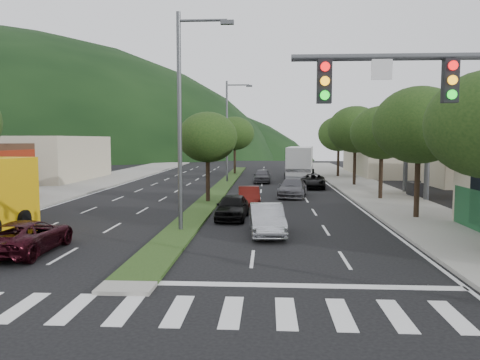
# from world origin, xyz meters

# --- Properties ---
(ground) EXTENTS (160.00, 160.00, 0.00)m
(ground) POSITION_xyz_m (0.00, 0.00, 0.00)
(ground) COLOR black
(ground) RESTS_ON ground
(sidewalk_right) EXTENTS (5.00, 90.00, 0.15)m
(sidewalk_right) POSITION_xyz_m (12.50, 25.00, 0.07)
(sidewalk_right) COLOR gray
(sidewalk_right) RESTS_ON ground
(sidewalk_left) EXTENTS (6.00, 90.00, 0.15)m
(sidewalk_left) POSITION_xyz_m (-13.00, 25.00, 0.07)
(sidewalk_left) COLOR gray
(sidewalk_left) RESTS_ON ground
(median) EXTENTS (1.60, 56.00, 0.12)m
(median) POSITION_xyz_m (0.00, 28.00, 0.06)
(median) COLOR #223C16
(median) RESTS_ON ground
(crosswalk) EXTENTS (19.00, 2.20, 0.01)m
(crosswalk) POSITION_xyz_m (0.00, -2.00, 0.01)
(crosswalk) COLOR silver
(crosswalk) RESTS_ON ground
(traffic_signal) EXTENTS (6.12, 0.40, 7.00)m
(traffic_signal) POSITION_xyz_m (9.03, -1.54, 4.65)
(traffic_signal) COLOR #47494C
(traffic_signal) RESTS_ON ground
(gas_canopy) EXTENTS (12.20, 8.20, 5.25)m
(gas_canopy) POSITION_xyz_m (19.00, 22.00, 4.65)
(gas_canopy) COLOR silver
(gas_canopy) RESTS_ON ground
(bldg_left_far) EXTENTS (9.00, 14.00, 4.60)m
(bldg_left_far) POSITION_xyz_m (-19.00, 34.00, 2.30)
(bldg_left_far) COLOR beige
(bldg_left_far) RESTS_ON ground
(bldg_right_far) EXTENTS (10.00, 16.00, 5.20)m
(bldg_right_far) POSITION_xyz_m (19.50, 44.00, 2.60)
(bldg_right_far) COLOR beige
(bldg_right_far) RESTS_ON ground
(tree_r_b) EXTENTS (4.80, 4.80, 6.94)m
(tree_r_b) POSITION_xyz_m (12.00, 12.00, 5.04)
(tree_r_b) COLOR black
(tree_r_b) RESTS_ON sidewalk_right
(tree_r_c) EXTENTS (4.40, 4.40, 6.48)m
(tree_r_c) POSITION_xyz_m (12.00, 20.00, 4.75)
(tree_r_c) COLOR black
(tree_r_c) RESTS_ON sidewalk_right
(tree_r_d) EXTENTS (5.00, 5.00, 7.17)m
(tree_r_d) POSITION_xyz_m (12.00, 30.00, 5.18)
(tree_r_d) COLOR black
(tree_r_d) RESTS_ON sidewalk_right
(tree_r_e) EXTENTS (4.60, 4.60, 6.71)m
(tree_r_e) POSITION_xyz_m (12.00, 40.00, 4.89)
(tree_r_e) COLOR black
(tree_r_e) RESTS_ON sidewalk_right
(tree_med_near) EXTENTS (4.00, 4.00, 6.02)m
(tree_med_near) POSITION_xyz_m (0.00, 18.00, 4.43)
(tree_med_near) COLOR black
(tree_med_near) RESTS_ON median
(tree_med_far) EXTENTS (4.80, 4.80, 6.94)m
(tree_med_far) POSITION_xyz_m (0.00, 44.00, 5.01)
(tree_med_far) COLOR black
(tree_med_far) RESTS_ON median
(streetlight_near) EXTENTS (2.60, 0.25, 10.00)m
(streetlight_near) POSITION_xyz_m (0.21, 8.00, 5.58)
(streetlight_near) COLOR #47494C
(streetlight_near) RESTS_ON ground
(streetlight_mid) EXTENTS (2.60, 0.25, 10.00)m
(streetlight_mid) POSITION_xyz_m (0.21, 33.00, 5.58)
(streetlight_mid) COLOR #47494C
(streetlight_mid) RESTS_ON ground
(sedan_silver) EXTENTS (1.78, 4.27, 1.37)m
(sedan_silver) POSITION_xyz_m (4.01, 7.54, 0.69)
(sedan_silver) COLOR #9FA2A6
(sedan_silver) RESTS_ON ground
(suv_maroon) EXTENTS (2.09, 4.53, 1.26)m
(suv_maroon) POSITION_xyz_m (-5.05, 3.66, 0.63)
(suv_maroon) COLOR black
(suv_maroon) RESTS_ON ground
(car_queue_a) EXTENTS (1.78, 4.00, 1.34)m
(car_queue_a) POSITION_xyz_m (2.15, 11.56, 0.67)
(car_queue_a) COLOR black
(car_queue_a) RESTS_ON ground
(car_queue_b) EXTENTS (2.60, 5.03, 1.39)m
(car_queue_b) POSITION_xyz_m (5.91, 21.56, 0.70)
(car_queue_b) COLOR #4A4A4F
(car_queue_b) RESTS_ON ground
(car_queue_c) EXTENTS (1.60, 3.89, 1.25)m
(car_queue_c) POSITION_xyz_m (2.84, 16.56, 0.63)
(car_queue_c) COLOR #51110D
(car_queue_c) RESTS_ON ground
(car_queue_d) EXTENTS (2.46, 4.63, 1.24)m
(car_queue_d) POSITION_xyz_m (8.04, 27.85, 0.62)
(car_queue_d) COLOR black
(car_queue_d) RESTS_ON ground
(car_queue_e) EXTENTS (1.70, 4.06, 1.37)m
(car_queue_e) POSITION_xyz_m (3.50, 32.85, 0.69)
(car_queue_e) COLOR #4B4A4F
(car_queue_e) RESTS_ON ground
(motorhome) EXTENTS (3.71, 9.25, 3.46)m
(motorhome) POSITION_xyz_m (7.55, 37.47, 1.84)
(motorhome) COLOR silver
(motorhome) RESTS_ON ground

